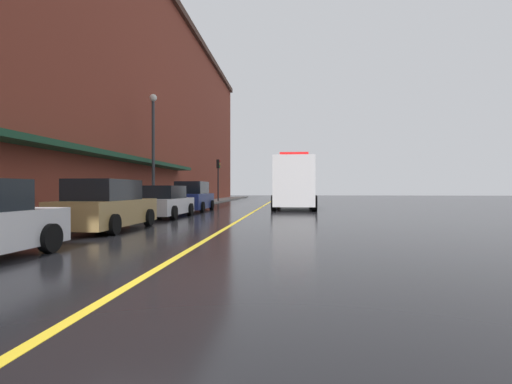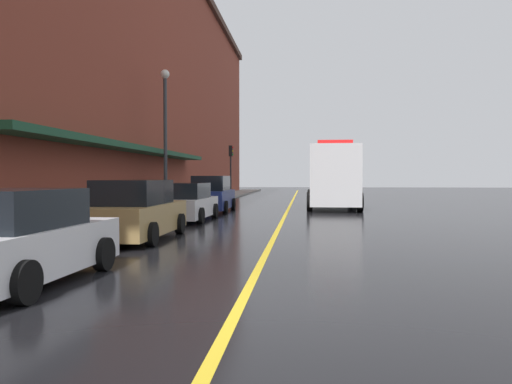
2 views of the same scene
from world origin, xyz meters
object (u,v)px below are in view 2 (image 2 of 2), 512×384
parked_car_3 (212,195)px  parking_meter_1 (179,192)px  parking_meter_2 (190,191)px  parked_car_0 (19,240)px  parking_meter_0 (147,196)px  parked_car_2 (187,203)px  parked_car_1 (136,211)px  street_lamp_left (165,124)px  traffic_light_near (231,161)px  box_truck (332,178)px

parked_car_3 → parking_meter_1: (-1.46, -1.12, 0.19)m
parking_meter_2 → parked_car_3: bearing=-39.0°
parked_car_0 → parking_meter_0: (-1.49, 11.37, 0.30)m
parked_car_2 → parked_car_1: bearing=-179.7°
parked_car_2 → street_lamp_left: street_lamp_left is taller
parked_car_0 → parked_car_1: parked_car_1 is taller
parking_meter_1 → traffic_light_near: (0.06, 17.03, 2.10)m
parked_car_3 → traffic_light_near: bearing=4.3°
traffic_light_near → parked_car_2: bearing=-86.3°
parked_car_3 → parked_car_1: bearing=179.0°
parking_meter_1 → parking_meter_2: (0.00, 2.30, 0.00)m
box_truck → parking_meter_1: 9.41m
parking_meter_1 → street_lamp_left: 3.41m
parking_meter_1 → parked_car_1: bearing=-82.3°
street_lamp_left → traffic_light_near: bearing=87.8°
parking_meter_0 → parking_meter_2: (0.00, 7.32, 0.00)m
parked_car_1 → box_truck: 16.78m
box_truck → street_lamp_left: bearing=-56.5°
parked_car_3 → parking_meter_1: parked_car_3 is taller
parked_car_3 → parking_meter_2: parked_car_3 is taller
parked_car_2 → parking_meter_0: (-1.44, -0.70, 0.32)m
parked_car_1 → parked_car_3: bearing=-0.4°
parked_car_2 → parking_meter_2: (-1.44, 6.62, 0.32)m
parked_car_1 → parking_meter_0: size_ratio=3.58×
traffic_light_near → parking_meter_0: bearing=-90.2°
parked_car_0 → parked_car_2: bearing=1.9°
parked_car_1 → box_truck: box_truck is taller
parked_car_0 → traffic_light_near: size_ratio=0.98×
traffic_light_near → box_truck: bearing=-56.8°
parked_car_0 → parked_car_1: bearing=2.5°
parking_meter_2 → street_lamp_left: street_lamp_left is taller
parking_meter_1 → parking_meter_2: 2.30m
parked_car_0 → parked_car_1: size_ratio=0.88×
parking_meter_0 → parking_meter_2: size_ratio=1.00×
parked_car_1 → traffic_light_near: size_ratio=1.11×
parked_car_0 → parking_meter_0: bearing=9.1°
parking_meter_2 → traffic_light_near: bearing=89.8°
parked_car_3 → parking_meter_0: 6.31m
parked_car_1 → street_lamp_left: bearing=11.2°
parked_car_0 → parking_meter_1: (-1.49, 16.38, 0.30)m
box_truck → parked_car_2: bearing=-33.5°
parked_car_2 → parking_meter_0: size_ratio=3.41×
parked_car_3 → street_lamp_left: street_lamp_left is taller
parked_car_0 → box_truck: 22.44m
parking_meter_0 → parking_meter_2: same height
parked_car_1 → parked_car_3: size_ratio=1.00×
street_lamp_left → traffic_light_near: size_ratio=1.61×
parked_car_0 → parking_meter_2: bearing=6.2°
parked_car_2 → parking_meter_1: 4.56m
parked_car_3 → parking_meter_0: size_ratio=3.57×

